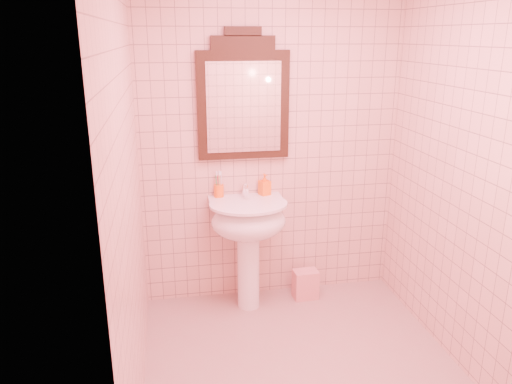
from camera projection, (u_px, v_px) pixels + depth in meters
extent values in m
plane|color=tan|center=(305.00, 373.00, 3.16)|extent=(2.20, 2.20, 0.00)
cube|color=beige|center=(271.00, 144.00, 3.82)|extent=(2.00, 0.02, 2.50)
cylinder|color=white|center=(248.00, 265.00, 3.84)|extent=(0.17, 0.17, 0.70)
ellipsoid|color=white|center=(249.00, 221.00, 3.71)|extent=(0.56, 0.46, 0.28)
cube|color=white|center=(245.00, 200.00, 3.84)|extent=(0.56, 0.15, 0.05)
cylinder|color=white|center=(249.00, 204.00, 3.67)|extent=(0.58, 0.58, 0.02)
cylinder|color=white|center=(245.00, 191.00, 3.81)|extent=(0.04, 0.04, 0.09)
cylinder|color=white|center=(246.00, 188.00, 3.75)|extent=(0.02, 0.10, 0.02)
cylinder|color=white|center=(247.00, 193.00, 3.71)|extent=(0.02, 0.02, 0.04)
cube|color=white|center=(245.00, 183.00, 3.81)|extent=(0.02, 0.07, 0.01)
cube|color=black|center=(243.00, 106.00, 3.67)|extent=(0.68, 0.05, 0.79)
cube|color=black|center=(243.00, 43.00, 3.53)|extent=(0.46, 0.05, 0.10)
cube|color=black|center=(243.00, 31.00, 3.51)|extent=(0.26, 0.05, 0.07)
cube|color=white|center=(244.00, 108.00, 3.64)|extent=(0.55, 0.01, 0.66)
cylinder|color=orange|center=(219.00, 191.00, 3.81)|extent=(0.08, 0.08, 0.09)
cylinder|color=silver|center=(221.00, 186.00, 3.80)|extent=(0.01, 0.01, 0.17)
cylinder|color=#338CD8|center=(219.00, 185.00, 3.81)|extent=(0.01, 0.01, 0.17)
cylinder|color=#E5334C|center=(217.00, 186.00, 3.80)|extent=(0.01, 0.01, 0.17)
cylinder|color=#3FBF59|center=(217.00, 186.00, 3.78)|extent=(0.01, 0.01, 0.17)
cylinder|color=#D8CC4C|center=(220.00, 186.00, 3.78)|extent=(0.01, 0.01, 0.17)
imported|color=orange|center=(265.00, 184.00, 3.84)|extent=(0.10, 0.10, 0.17)
cube|color=pink|center=(305.00, 284.00, 4.04)|extent=(0.20, 0.14, 0.24)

